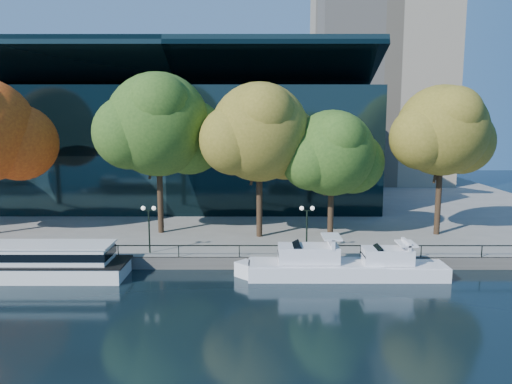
{
  "coord_description": "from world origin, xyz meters",
  "views": [
    {
      "loc": [
        6.46,
        -36.64,
        12.45
      ],
      "look_at": [
        6.37,
        8.0,
        5.69
      ],
      "focal_mm": 35.0,
      "sensor_mm": 36.0,
      "label": 1
    }
  ],
  "objects_px": {
    "tour_boat": "(20,260)",
    "cruiser_far": "(387,266)",
    "tree_2": "(160,127)",
    "cruiser_near": "(309,265)",
    "lamp_2": "(307,218)",
    "tree_4": "(334,155)",
    "tree_5": "(444,132)",
    "tree_3": "(262,134)",
    "lamp_1": "(149,218)"
  },
  "relations": [
    {
      "from": "tree_3",
      "to": "lamp_2",
      "type": "distance_m",
      "value": 9.74
    },
    {
      "from": "tree_2",
      "to": "lamp_2",
      "type": "xyz_separation_m",
      "value": [
        13.59,
        -7.45,
        -7.51
      ]
    },
    {
      "from": "cruiser_far",
      "to": "lamp_1",
      "type": "bearing_deg",
      "value": 169.0
    },
    {
      "from": "tree_2",
      "to": "tree_4",
      "type": "bearing_deg",
      "value": -5.92
    },
    {
      "from": "tree_5",
      "to": "lamp_2",
      "type": "height_order",
      "value": "tree_5"
    },
    {
      "from": "tour_boat",
      "to": "cruiser_far",
      "type": "distance_m",
      "value": 28.54
    },
    {
      "from": "cruiser_far",
      "to": "tree_3",
      "type": "bearing_deg",
      "value": 135.46
    },
    {
      "from": "tour_boat",
      "to": "cruiser_near",
      "type": "bearing_deg",
      "value": 0.34
    },
    {
      "from": "cruiser_near",
      "to": "cruiser_far",
      "type": "distance_m",
      "value": 6.07
    },
    {
      "from": "tour_boat",
      "to": "cruiser_far",
      "type": "height_order",
      "value": "tour_boat"
    },
    {
      "from": "cruiser_near",
      "to": "tree_4",
      "type": "xyz_separation_m",
      "value": [
        3.17,
        9.29,
        7.86
      ]
    },
    {
      "from": "cruiser_far",
      "to": "tree_3",
      "type": "relative_size",
      "value": 0.64
    },
    {
      "from": "tree_3",
      "to": "lamp_2",
      "type": "height_order",
      "value": "tree_3"
    },
    {
      "from": "cruiser_near",
      "to": "tree_5",
      "type": "height_order",
      "value": "tree_5"
    },
    {
      "from": "lamp_1",
      "to": "tree_2",
      "type": "bearing_deg",
      "value": 91.99
    },
    {
      "from": "lamp_1",
      "to": "lamp_2",
      "type": "relative_size",
      "value": 1.0
    },
    {
      "from": "tree_2",
      "to": "tour_boat",
      "type": "bearing_deg",
      "value": -129.02
    },
    {
      "from": "tree_5",
      "to": "lamp_2",
      "type": "bearing_deg",
      "value": -153.57
    },
    {
      "from": "tour_boat",
      "to": "lamp_2",
      "type": "distance_m",
      "value": 23.06
    },
    {
      "from": "tour_boat",
      "to": "cruiser_near",
      "type": "distance_m",
      "value": 22.47
    },
    {
      "from": "lamp_1",
      "to": "tree_3",
      "type": "bearing_deg",
      "value": 31.32
    },
    {
      "from": "lamp_2",
      "to": "lamp_1",
      "type": "bearing_deg",
      "value": 180.0
    },
    {
      "from": "tree_4",
      "to": "cruiser_near",
      "type": "bearing_deg",
      "value": -108.85
    },
    {
      "from": "tour_boat",
      "to": "tree_2",
      "type": "relative_size",
      "value": 1.09
    },
    {
      "from": "tour_boat",
      "to": "tree_2",
      "type": "bearing_deg",
      "value": 50.98
    },
    {
      "from": "tree_3",
      "to": "cruiser_far",
      "type": "bearing_deg",
      "value": -44.54
    },
    {
      "from": "tree_3",
      "to": "tree_4",
      "type": "distance_m",
      "value": 7.07
    },
    {
      "from": "cruiser_far",
      "to": "tree_4",
      "type": "relative_size",
      "value": 0.77
    },
    {
      "from": "tree_4",
      "to": "lamp_1",
      "type": "bearing_deg",
      "value": -160.69
    },
    {
      "from": "tree_4",
      "to": "tree_5",
      "type": "height_order",
      "value": "tree_5"
    },
    {
      "from": "lamp_1",
      "to": "lamp_2",
      "type": "distance_m",
      "value": 13.33
    },
    {
      "from": "tree_3",
      "to": "tree_4",
      "type": "relative_size",
      "value": 1.21
    },
    {
      "from": "tree_5",
      "to": "cruiser_near",
      "type": "bearing_deg",
      "value": -143.16
    },
    {
      "from": "cruiser_far",
      "to": "tree_4",
      "type": "xyz_separation_m",
      "value": [
        -2.9,
        9.47,
        7.93
      ]
    },
    {
      "from": "cruiser_near",
      "to": "tree_4",
      "type": "relative_size",
      "value": 0.95
    },
    {
      "from": "cruiser_far",
      "to": "tree_4",
      "type": "distance_m",
      "value": 12.68
    },
    {
      "from": "tree_4",
      "to": "tree_2",
      "type": "bearing_deg",
      "value": 174.08
    },
    {
      "from": "lamp_2",
      "to": "cruiser_near",
      "type": "bearing_deg",
      "value": -92.39
    },
    {
      "from": "lamp_1",
      "to": "lamp_2",
      "type": "bearing_deg",
      "value": 0.0
    },
    {
      "from": "tour_boat",
      "to": "tree_4",
      "type": "bearing_deg",
      "value": 20.17
    },
    {
      "from": "tour_boat",
      "to": "cruiser_far",
      "type": "xyz_separation_m",
      "value": [
        28.53,
        -0.05,
        -0.42
      ]
    },
    {
      "from": "tree_4",
      "to": "lamp_2",
      "type": "height_order",
      "value": "tree_4"
    },
    {
      "from": "cruiser_near",
      "to": "lamp_2",
      "type": "bearing_deg",
      "value": 87.61
    },
    {
      "from": "tour_boat",
      "to": "tree_3",
      "type": "distance_m",
      "value": 23.11
    },
    {
      "from": "cruiser_near",
      "to": "lamp_1",
      "type": "distance_m",
      "value": 13.97
    },
    {
      "from": "cruiser_near",
      "to": "tree_2",
      "type": "xyz_separation_m",
      "value": [
        -13.44,
        11.01,
        10.45
      ]
    },
    {
      "from": "tree_2",
      "to": "lamp_2",
      "type": "distance_m",
      "value": 17.22
    },
    {
      "from": "cruiser_near",
      "to": "lamp_1",
      "type": "height_order",
      "value": "lamp_1"
    },
    {
      "from": "tree_3",
      "to": "tree_4",
      "type": "bearing_deg",
      "value": -0.67
    },
    {
      "from": "cruiser_near",
      "to": "cruiser_far",
      "type": "xyz_separation_m",
      "value": [
        6.06,
        -0.18,
        -0.07
      ]
    }
  ]
}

